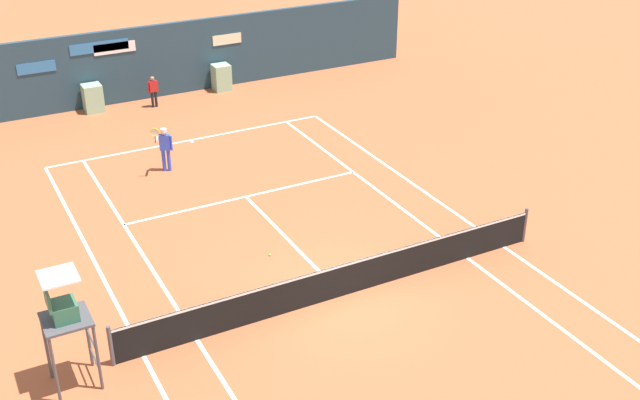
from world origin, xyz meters
name	(u,v)px	position (x,y,z in m)	size (l,w,h in m)	color
ground_plane	(332,285)	(0.00, 0.58, 0.00)	(80.00, 80.00, 0.01)	#B25633
tennis_net	(343,279)	(0.00, 0.00, 0.51)	(12.10, 0.10, 1.07)	#4C4C51
sponsor_back_wall	(146,64)	(0.02, 16.97, 1.48)	(25.00, 1.02, 3.08)	#233D4C
umpire_chair	(64,315)	(-6.88, -0.23, 1.83)	(1.00, 1.00, 2.81)	#47474C
player_on_baseline	(165,146)	(-1.63, 9.49, 0.95)	(0.80, 0.63, 1.80)	blue
ball_kid_centre_post	(153,89)	(-0.10, 15.77, 0.76)	(0.44, 0.18, 1.32)	black
tennis_ball_by_sideline	(270,255)	(-0.84, 2.69, 0.03)	(0.07, 0.07, 0.07)	#CCE033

